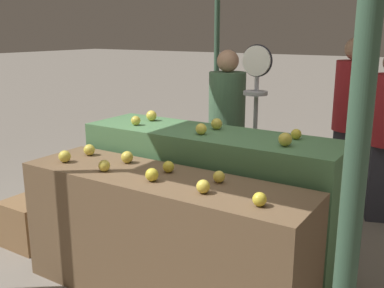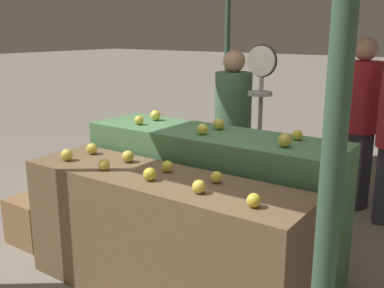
# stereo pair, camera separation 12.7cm
# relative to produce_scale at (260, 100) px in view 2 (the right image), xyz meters

# --- Properties ---
(display_counter_front) EXTENTS (1.94, 0.55, 0.84)m
(display_counter_front) POSITION_rel_produce_scale_xyz_m (-0.05, -1.26, -0.74)
(display_counter_front) COLOR brown
(display_counter_front) RESTS_ON ground_plane
(display_counter_back) EXTENTS (1.94, 0.55, 1.01)m
(display_counter_back) POSITION_rel_produce_scale_xyz_m (-0.05, -0.66, -0.66)
(display_counter_back) COLOR #4C7A4C
(display_counter_back) RESTS_ON ground_plane
(apple_front_0) EXTENTS (0.08, 0.08, 0.08)m
(apple_front_0) POSITION_rel_produce_scale_xyz_m (-0.79, -1.36, -0.28)
(apple_front_0) COLOR gold
(apple_front_0) RESTS_ON display_counter_front
(apple_front_1) EXTENTS (0.08, 0.08, 0.08)m
(apple_front_1) POSITION_rel_produce_scale_xyz_m (-0.42, -1.37, -0.29)
(apple_front_1) COLOR gold
(apple_front_1) RESTS_ON display_counter_front
(apple_front_2) EXTENTS (0.08, 0.08, 0.08)m
(apple_front_2) POSITION_rel_produce_scale_xyz_m (-0.04, -1.36, -0.28)
(apple_front_2) COLOR gold
(apple_front_2) RESTS_ON display_counter_front
(apple_front_3) EXTENTS (0.08, 0.08, 0.08)m
(apple_front_3) POSITION_rel_produce_scale_xyz_m (0.32, -1.37, -0.29)
(apple_front_3) COLOR yellow
(apple_front_3) RESTS_ON display_counter_front
(apple_front_4) EXTENTS (0.08, 0.08, 0.08)m
(apple_front_4) POSITION_rel_produce_scale_xyz_m (0.67, -1.37, -0.29)
(apple_front_4) COLOR gold
(apple_front_4) RESTS_ON display_counter_front
(apple_front_5) EXTENTS (0.08, 0.08, 0.08)m
(apple_front_5) POSITION_rel_produce_scale_xyz_m (-0.78, -1.14, -0.28)
(apple_front_5) COLOR gold
(apple_front_5) RESTS_ON display_counter_front
(apple_front_6) EXTENTS (0.08, 0.08, 0.08)m
(apple_front_6) POSITION_rel_produce_scale_xyz_m (-0.42, -1.14, -0.28)
(apple_front_6) COLOR gold
(apple_front_6) RESTS_ON display_counter_front
(apple_front_7) EXTENTS (0.07, 0.07, 0.07)m
(apple_front_7) POSITION_rel_produce_scale_xyz_m (-0.06, -1.16, -0.29)
(apple_front_7) COLOR gold
(apple_front_7) RESTS_ON display_counter_front
(apple_front_8) EXTENTS (0.07, 0.07, 0.07)m
(apple_front_8) POSITION_rel_produce_scale_xyz_m (0.31, -1.16, -0.29)
(apple_front_8) COLOR yellow
(apple_front_8) RESTS_ON display_counter_front
(apple_back_0) EXTENTS (0.07, 0.07, 0.07)m
(apple_back_0) POSITION_rel_produce_scale_xyz_m (-0.65, -0.77, -0.12)
(apple_back_0) COLOR gold
(apple_back_0) RESTS_ON display_counter_back
(apple_back_1) EXTENTS (0.08, 0.08, 0.08)m
(apple_back_1) POSITION_rel_produce_scale_xyz_m (-0.06, -0.76, -0.11)
(apple_back_1) COLOR yellow
(apple_back_1) RESTS_ON display_counter_back
(apple_back_2) EXTENTS (0.09, 0.09, 0.09)m
(apple_back_2) POSITION_rel_produce_scale_xyz_m (0.56, -0.75, -0.11)
(apple_back_2) COLOR gold
(apple_back_2) RESTS_ON display_counter_back
(apple_back_3) EXTENTS (0.08, 0.08, 0.08)m
(apple_back_3) POSITION_rel_produce_scale_xyz_m (-0.66, -0.56, -0.11)
(apple_back_3) COLOR yellow
(apple_back_3) RESTS_ON display_counter_back
(apple_back_4) EXTENTS (0.08, 0.08, 0.08)m
(apple_back_4) POSITION_rel_produce_scale_xyz_m (-0.05, -0.56, -0.11)
(apple_back_4) COLOR gold
(apple_back_4) RESTS_ON display_counter_back
(apple_back_5) EXTENTS (0.07, 0.07, 0.07)m
(apple_back_5) POSITION_rel_produce_scale_xyz_m (0.55, -0.54, -0.12)
(apple_back_5) COLOR gold
(apple_back_5) RESTS_ON display_counter_back
(produce_scale) EXTENTS (0.26, 0.20, 1.61)m
(produce_scale) POSITION_rel_produce_scale_xyz_m (0.00, 0.00, 0.00)
(produce_scale) COLOR #99999E
(produce_scale) RESTS_ON ground_plane
(person_vendor_at_scale) EXTENTS (0.38, 0.38, 1.54)m
(person_vendor_at_scale) POSITION_rel_produce_scale_xyz_m (-0.43, 0.31, -0.27)
(person_vendor_at_scale) COLOR #2D2D38
(person_vendor_at_scale) RESTS_ON ground_plane
(person_customer_left) EXTENTS (0.46, 0.46, 1.66)m
(person_customer_left) POSITION_rel_produce_scale_xyz_m (0.53, 1.07, -0.20)
(person_customer_left) COLOR #2D2D38
(person_customer_left) RESTS_ON ground_plane
(wooden_crate_side) EXTENTS (0.38, 0.38, 0.38)m
(wooden_crate_side) POSITION_rel_produce_scale_xyz_m (-1.41, -1.22, -0.97)
(wooden_crate_side) COLOR olive
(wooden_crate_side) RESTS_ON ground_plane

